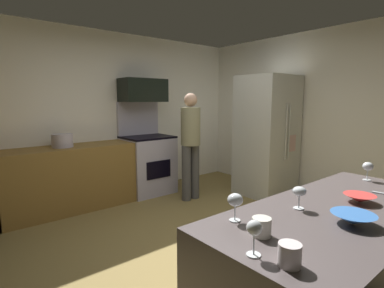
% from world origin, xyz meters
% --- Properties ---
extents(ground_plane, '(5.20, 4.80, 0.02)m').
position_xyz_m(ground_plane, '(0.00, 0.00, -0.01)').
color(ground_plane, olive).
extents(wall_back, '(5.20, 0.12, 2.60)m').
position_xyz_m(wall_back, '(0.00, 2.34, 1.30)').
color(wall_back, white).
rests_on(wall_back, ground).
extents(wall_right, '(0.12, 4.80, 2.60)m').
position_xyz_m(wall_right, '(2.54, 0.00, 1.30)').
color(wall_right, white).
rests_on(wall_right, ground).
extents(lower_cabinet_run, '(2.40, 0.60, 0.90)m').
position_xyz_m(lower_cabinet_run, '(-0.90, 1.98, 0.45)').
color(lower_cabinet_run, olive).
rests_on(lower_cabinet_run, ground).
extents(oven_range, '(0.76, 0.65, 1.51)m').
position_xyz_m(oven_range, '(0.54, 1.97, 0.51)').
color(oven_range, '#B5AFC3').
rests_on(oven_range, ground).
extents(microwave, '(0.74, 0.38, 0.37)m').
position_xyz_m(microwave, '(0.54, 2.06, 1.69)').
color(microwave, black).
rests_on(microwave, oven_range).
extents(refrigerator, '(0.83, 0.77, 1.92)m').
position_xyz_m(refrigerator, '(2.03, 0.70, 0.96)').
color(refrigerator, beige).
rests_on(refrigerator, ground).
extents(person_cook, '(0.31, 0.30, 1.64)m').
position_xyz_m(person_cook, '(0.87, 1.24, 0.92)').
color(person_cook, '#4B4B4B').
rests_on(person_cook, ground).
extents(counter_island, '(1.87, 0.80, 0.90)m').
position_xyz_m(counter_island, '(-0.20, -1.50, 0.45)').
color(counter_island, '#524848').
rests_on(counter_island, ground).
extents(mixing_bowl_large, '(0.19, 0.19, 0.05)m').
position_xyz_m(mixing_bowl_large, '(-0.02, -1.53, 0.92)').
color(mixing_bowl_large, '#D93B37').
rests_on(mixing_bowl_large, counter_island).
extents(mixing_bowl_small, '(0.22, 0.22, 0.06)m').
position_xyz_m(mixing_bowl_small, '(-0.40, -1.65, 0.93)').
color(mixing_bowl_small, '#376DBA').
rests_on(mixing_bowl_small, counter_island).
extents(wine_glass_near, '(0.08, 0.08, 0.14)m').
position_xyz_m(wine_glass_near, '(-0.42, -1.35, 1.00)').
color(wine_glass_near, silver).
rests_on(wine_glass_near, counter_island).
extents(wine_glass_mid, '(0.08, 0.08, 0.15)m').
position_xyz_m(wine_glass_mid, '(-0.84, -1.23, 1.01)').
color(wine_glass_mid, silver).
rests_on(wine_glass_mid, counter_island).
extents(wine_glass_far, '(0.07, 0.07, 0.15)m').
position_xyz_m(wine_glass_far, '(-1.05, -1.52, 1.01)').
color(wine_glass_far, silver).
rests_on(wine_glass_far, counter_island).
extents(wine_glass_extra, '(0.08, 0.08, 0.15)m').
position_xyz_m(wine_glass_extra, '(0.58, -1.35, 1.01)').
color(wine_glass_extra, silver).
rests_on(wine_glass_extra, counter_island).
extents(mug_coffee, '(0.09, 0.09, 0.09)m').
position_xyz_m(mug_coffee, '(-1.00, -1.66, 0.95)').
color(mug_coffee, silver).
rests_on(mug_coffee, counter_island).
extents(mug_tea, '(0.09, 0.09, 0.09)m').
position_xyz_m(mug_tea, '(-0.88, -1.43, 0.94)').
color(mug_tea, silver).
rests_on(mug_tea, counter_island).
extents(stock_pot, '(0.28, 0.28, 0.18)m').
position_xyz_m(stock_pot, '(-0.78, 1.98, 0.99)').
color(stock_pot, '#B8B0BF').
rests_on(stock_pot, lower_cabinet_run).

